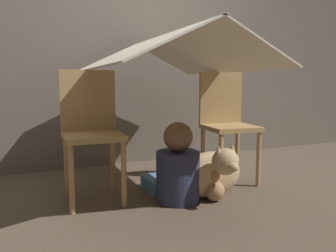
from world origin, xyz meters
TOP-DOWN VIEW (x-y plane):
  - ground_plane at (0.00, 0.00)m, footprint 8.80×8.80m
  - wall_back at (0.00, 1.16)m, footprint 7.00×0.05m
  - chair_left at (-0.55, 0.20)m, footprint 0.40×0.40m
  - chair_right at (0.56, 0.20)m, footprint 0.43×0.43m
  - sheet_canopy at (0.00, 0.13)m, footprint 1.12×1.45m
  - person_front at (-0.02, -0.09)m, footprint 0.30×0.30m
  - dog at (0.22, -0.15)m, footprint 0.50×0.41m
  - floor_cushion at (0.04, 0.17)m, footprint 0.39×0.31m
  - plush_toy at (0.21, -0.19)m, footprint 0.14×0.14m

SIDE VIEW (x-z plane):
  - ground_plane at x=0.00m, z-range 0.00..0.00m
  - floor_cushion at x=0.04m, z-range 0.00..0.10m
  - plush_toy at x=0.21m, z-range -0.02..0.20m
  - dog at x=0.22m, z-range -0.02..0.40m
  - person_front at x=-0.02m, z-range -0.04..0.51m
  - chair_left at x=-0.55m, z-range 0.05..0.96m
  - chair_right at x=0.56m, z-range 0.05..0.96m
  - sheet_canopy at x=0.00m, z-range 0.91..1.18m
  - wall_back at x=0.00m, z-range 0.00..2.50m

